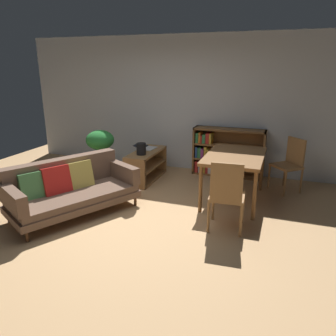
{
  "coord_description": "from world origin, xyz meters",
  "views": [
    {
      "loc": [
        2.12,
        -3.76,
        2.11
      ],
      "look_at": [
        0.5,
        0.71,
        0.61
      ],
      "focal_mm": 34.8,
      "sensor_mm": 36.0,
      "label": 1
    }
  ],
  "objects_px": {
    "open_laptop": "(146,147)",
    "potted_floor_plant": "(100,146)",
    "desk_speaker": "(141,149)",
    "dining_chair_near": "(227,193)",
    "dining_chair_far": "(290,162)",
    "dining_table": "(235,159)",
    "media_console": "(146,165)",
    "fabric_couch": "(70,188)",
    "bookshelf": "(223,152)"
  },
  "relations": [
    {
      "from": "dining_chair_far",
      "to": "open_laptop",
      "type": "bearing_deg",
      "value": -177.93
    },
    {
      "from": "dining_chair_far",
      "to": "bookshelf",
      "type": "xyz_separation_m",
      "value": [
        -1.25,
        0.5,
        -0.06
      ]
    },
    {
      "from": "desk_speaker",
      "to": "bookshelf",
      "type": "height_order",
      "value": "bookshelf"
    },
    {
      "from": "open_laptop",
      "to": "dining_chair_near",
      "type": "relative_size",
      "value": 0.42
    },
    {
      "from": "media_console",
      "to": "dining_table",
      "type": "height_order",
      "value": "dining_table"
    },
    {
      "from": "open_laptop",
      "to": "dining_chair_near",
      "type": "xyz_separation_m",
      "value": [
        1.9,
        -1.75,
        -0.04
      ]
    },
    {
      "from": "dining_chair_near",
      "to": "desk_speaker",
      "type": "bearing_deg",
      "value": 144.15
    },
    {
      "from": "dining_chair_far",
      "to": "dining_chair_near",
      "type": "bearing_deg",
      "value": -112.47
    },
    {
      "from": "dining_chair_near",
      "to": "bookshelf",
      "type": "height_order",
      "value": "dining_chair_near"
    },
    {
      "from": "dining_chair_near",
      "to": "bookshelf",
      "type": "relative_size",
      "value": 0.7
    },
    {
      "from": "dining_chair_near",
      "to": "fabric_couch",
      "type": "bearing_deg",
      "value": -175.11
    },
    {
      "from": "open_laptop",
      "to": "potted_floor_plant",
      "type": "relative_size",
      "value": 0.43
    },
    {
      "from": "potted_floor_plant",
      "to": "dining_table",
      "type": "height_order",
      "value": "potted_floor_plant"
    },
    {
      "from": "dining_table",
      "to": "dining_chair_near",
      "type": "distance_m",
      "value": 1.09
    },
    {
      "from": "desk_speaker",
      "to": "dining_table",
      "type": "relative_size",
      "value": 0.16
    },
    {
      "from": "fabric_couch",
      "to": "dining_chair_far",
      "type": "bearing_deg",
      "value": 33.83
    },
    {
      "from": "potted_floor_plant",
      "to": "dining_chair_far",
      "type": "bearing_deg",
      "value": 9.15
    },
    {
      "from": "fabric_couch",
      "to": "dining_chair_near",
      "type": "height_order",
      "value": "dining_chair_near"
    },
    {
      "from": "potted_floor_plant",
      "to": "bookshelf",
      "type": "relative_size",
      "value": 0.69
    },
    {
      "from": "dining_table",
      "to": "dining_chair_far",
      "type": "relative_size",
      "value": 1.44
    },
    {
      "from": "dining_chair_near",
      "to": "dining_chair_far",
      "type": "distance_m",
      "value": 1.99
    },
    {
      "from": "dining_table",
      "to": "dining_chair_far",
      "type": "height_order",
      "value": "dining_chair_far"
    },
    {
      "from": "fabric_couch",
      "to": "media_console",
      "type": "relative_size",
      "value": 1.81
    },
    {
      "from": "media_console",
      "to": "dining_chair_far",
      "type": "relative_size",
      "value": 1.19
    },
    {
      "from": "dining_chair_near",
      "to": "dining_chair_far",
      "type": "relative_size",
      "value": 1.05
    },
    {
      "from": "media_console",
      "to": "open_laptop",
      "type": "distance_m",
      "value": 0.37
    },
    {
      "from": "open_laptop",
      "to": "desk_speaker",
      "type": "relative_size",
      "value": 1.92
    },
    {
      "from": "fabric_couch",
      "to": "potted_floor_plant",
      "type": "relative_size",
      "value": 2.11
    },
    {
      "from": "dining_table",
      "to": "desk_speaker",
      "type": "bearing_deg",
      "value": 172.59
    },
    {
      "from": "media_console",
      "to": "dining_chair_near",
      "type": "bearing_deg",
      "value": -40.46
    },
    {
      "from": "potted_floor_plant",
      "to": "dining_chair_near",
      "type": "bearing_deg",
      "value": -26.08
    },
    {
      "from": "media_console",
      "to": "potted_floor_plant",
      "type": "height_order",
      "value": "potted_floor_plant"
    },
    {
      "from": "potted_floor_plant",
      "to": "bookshelf",
      "type": "height_order",
      "value": "potted_floor_plant"
    },
    {
      "from": "open_laptop",
      "to": "fabric_couch",
      "type": "bearing_deg",
      "value": -101.18
    },
    {
      "from": "dining_chair_near",
      "to": "dining_chair_far",
      "type": "height_order",
      "value": "dining_chair_near"
    },
    {
      "from": "dining_chair_far",
      "to": "bookshelf",
      "type": "relative_size",
      "value": 0.67
    },
    {
      "from": "open_laptop",
      "to": "dining_table",
      "type": "height_order",
      "value": "dining_table"
    },
    {
      "from": "media_console",
      "to": "potted_floor_plant",
      "type": "distance_m",
      "value": 0.94
    },
    {
      "from": "bookshelf",
      "to": "desk_speaker",
      "type": "bearing_deg",
      "value": -141.34
    },
    {
      "from": "open_laptop",
      "to": "desk_speaker",
      "type": "bearing_deg",
      "value": -77.39
    },
    {
      "from": "fabric_couch",
      "to": "open_laptop",
      "type": "bearing_deg",
      "value": 78.82
    },
    {
      "from": "media_console",
      "to": "fabric_couch",
      "type": "bearing_deg",
      "value": -105.12
    },
    {
      "from": "dining_chair_near",
      "to": "bookshelf",
      "type": "distance_m",
      "value": 2.39
    },
    {
      "from": "open_laptop",
      "to": "potted_floor_plant",
      "type": "bearing_deg",
      "value": -148.85
    },
    {
      "from": "media_console",
      "to": "desk_speaker",
      "type": "xyz_separation_m",
      "value": [
        0.02,
        -0.25,
        0.38
      ]
    },
    {
      "from": "open_laptop",
      "to": "dining_chair_far",
      "type": "distance_m",
      "value": 2.66
    },
    {
      "from": "dining_table",
      "to": "dining_chair_near",
      "type": "bearing_deg",
      "value": -86.12
    },
    {
      "from": "media_console",
      "to": "dining_chair_near",
      "type": "xyz_separation_m",
      "value": [
        1.81,
        -1.54,
        0.26
      ]
    },
    {
      "from": "desk_speaker",
      "to": "potted_floor_plant",
      "type": "distance_m",
      "value": 0.85
    },
    {
      "from": "dining_chair_far",
      "to": "media_console",
      "type": "bearing_deg",
      "value": -173.35
    }
  ]
}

